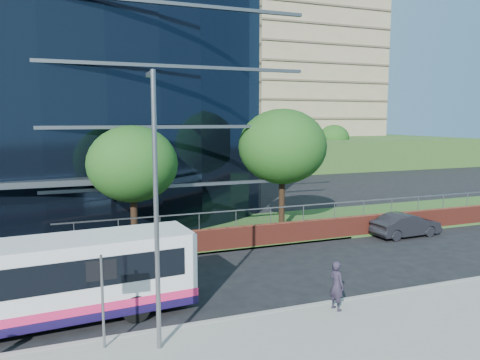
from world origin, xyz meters
name	(u,v)px	position (x,y,z in m)	size (l,w,h in m)	color
grass_verge	(379,217)	(24.00, 11.00, 0.06)	(36.00, 8.00, 0.12)	#2D511E
retaining_wall	(363,226)	(20.00, 7.30, 0.61)	(34.00, 0.40, 2.11)	maroon
apartment_block	(242,93)	(32.00, 57.21, 11.11)	(60.00, 42.00, 30.00)	#2D511E
street_sign	(102,282)	(4.50, -1.59, 2.15)	(0.85, 0.09, 2.80)	slate
tree_far_c	(133,164)	(7.00, 9.00, 4.54)	(4.62, 4.62, 6.51)	black
tree_far_d	(282,147)	(16.00, 10.00, 5.19)	(5.28, 5.28, 7.44)	black
tree_dist_e	(233,138)	(24.00, 40.00, 4.54)	(4.62, 4.62, 6.51)	black
tree_dist_f	(334,138)	(40.00, 42.00, 4.21)	(4.29, 4.29, 6.05)	black
streetlight_east	(156,204)	(6.00, -2.17, 4.44)	(0.15, 0.77, 8.00)	slate
city_bus	(38,282)	(2.68, 1.00, 1.51)	(10.67, 3.23, 2.84)	silver
parked_car	(406,225)	(22.19, 6.22, 0.69)	(1.47, 4.21, 1.39)	black
pedestrian	(337,285)	(12.38, -1.67, 1.03)	(0.64, 0.42, 1.76)	#251F2E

